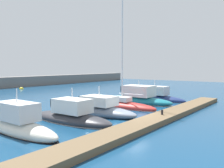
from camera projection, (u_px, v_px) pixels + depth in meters
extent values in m
plane|color=navy|center=(134.00, 119.00, 22.62)|extent=(120.00, 120.00, 0.00)
cube|color=brown|center=(155.00, 120.00, 21.32)|extent=(32.87, 2.16, 0.46)
ellipsoid|color=silver|center=(20.00, 130.00, 17.84)|extent=(2.20, 8.13, 1.31)
ellipsoid|color=black|center=(20.00, 133.00, 17.86)|extent=(2.22, 8.21, 0.12)
cube|color=silver|center=(17.00, 111.00, 17.95)|extent=(1.83, 3.42, 1.29)
cube|color=black|center=(10.00, 107.00, 18.49)|extent=(1.60, 0.88, 0.72)
cylinder|color=silver|center=(17.00, 95.00, 17.87)|extent=(0.08, 0.08, 1.00)
ellipsoid|color=#2D2D33|center=(71.00, 119.00, 21.58)|extent=(2.93, 8.60, 1.12)
ellipsoid|color=silver|center=(71.00, 121.00, 21.60)|extent=(2.95, 8.68, 0.12)
cube|color=silver|center=(72.00, 106.00, 21.43)|extent=(2.08, 3.17, 1.20)
cube|color=black|center=(61.00, 102.00, 22.22)|extent=(1.84, 0.81, 0.67)
cylinder|color=silver|center=(72.00, 93.00, 21.35)|extent=(0.08, 0.08, 0.95)
ellipsoid|color=slate|center=(98.00, 111.00, 24.84)|extent=(2.90, 8.87, 1.22)
cube|color=silver|center=(99.00, 101.00, 24.68)|extent=(2.23, 3.32, 0.94)
cube|color=black|center=(88.00, 98.00, 25.51)|extent=(1.97, 0.86, 0.53)
cylinder|color=silver|center=(99.00, 91.00, 24.61)|extent=(0.08, 0.08, 0.99)
ellipsoid|color=#B72D28|center=(124.00, 106.00, 28.82)|extent=(2.29, 8.32, 1.06)
ellipsoid|color=silver|center=(124.00, 108.00, 28.84)|extent=(2.31, 8.40, 0.12)
cylinder|color=silver|center=(122.00, 36.00, 28.41)|extent=(0.13, 0.13, 15.11)
cylinder|color=silver|center=(131.00, 94.00, 28.17)|extent=(0.12, 3.15, 0.09)
cube|color=silver|center=(122.00, 99.00, 28.99)|extent=(1.28, 2.19, 0.53)
ellipsoid|color=#19707F|center=(138.00, 100.00, 32.62)|extent=(3.29, 9.91, 1.14)
ellipsoid|color=silver|center=(137.00, 103.00, 32.64)|extent=(3.33, 10.01, 0.12)
cube|color=silver|center=(139.00, 91.00, 32.42)|extent=(2.62, 3.89, 1.40)
cube|color=black|center=(128.00, 89.00, 33.41)|extent=(2.30, 1.01, 0.78)
cylinder|color=silver|center=(139.00, 83.00, 32.34)|extent=(0.08, 0.08, 0.62)
ellipsoid|color=navy|center=(154.00, 99.00, 35.52)|extent=(3.01, 9.74, 1.18)
ellipsoid|color=silver|center=(154.00, 100.00, 35.53)|extent=(3.04, 9.84, 0.12)
cube|color=silver|center=(155.00, 90.00, 35.33)|extent=(2.07, 3.83, 1.22)
cube|color=black|center=(145.00, 88.00, 36.33)|extent=(1.73, 1.02, 0.68)
cylinder|color=silver|center=(155.00, 83.00, 35.25)|extent=(0.08, 0.08, 0.85)
sphere|color=yellow|center=(21.00, 89.00, 51.98)|extent=(0.88, 0.88, 0.88)
cylinder|color=black|center=(162.00, 112.00, 22.37)|extent=(0.20, 0.20, 0.44)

